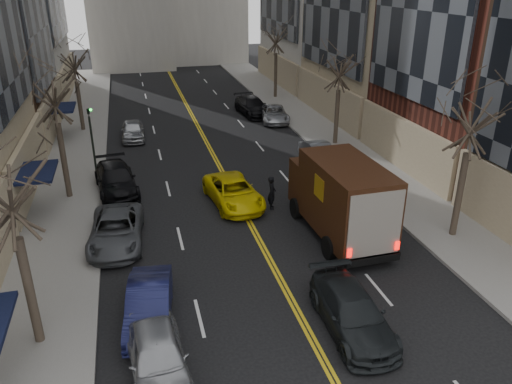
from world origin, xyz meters
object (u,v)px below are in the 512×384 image
observer_sedan (352,312)px  taxi (233,192)px  pedestrian (272,193)px  ups_truck (340,198)px

observer_sedan → taxi: same height
observer_sedan → taxi: (-1.78, 10.95, -0.00)m
taxi → pedestrian: size_ratio=2.78×
ups_truck → pedestrian: (-2.19, 3.53, -1.00)m
observer_sedan → pedestrian: bearing=91.4°
ups_truck → pedestrian: size_ratio=3.90×
ups_truck → observer_sedan: size_ratio=1.45×
observer_sedan → ups_truck: bearing=72.4°
pedestrian → observer_sedan: bearing=-167.6°
pedestrian → ups_truck: bearing=-135.7°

